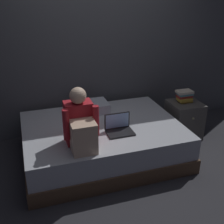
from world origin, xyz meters
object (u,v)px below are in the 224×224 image
object	(u,v)px
bed	(102,141)
laptop	(119,128)
book_stack	(185,96)
nightstand	(184,120)
person_sitting	(80,125)
pillow	(88,107)

from	to	relation	value
bed	laptop	size ratio (longest dim) A/B	6.25
bed	laptop	distance (m)	0.41
laptop	book_stack	bearing A→B (deg)	20.81
nightstand	book_stack	size ratio (longest dim) A/B	2.39
laptop	bed	bearing A→B (deg)	118.94
person_sitting	pillow	size ratio (longest dim) A/B	1.17
nightstand	book_stack	bearing A→B (deg)	96.73
laptop	pillow	distance (m)	0.73
bed	laptop	bearing A→B (deg)	-61.06
pillow	book_stack	world-z (taller)	book_stack
person_sitting	book_stack	world-z (taller)	person_sitting
bed	book_stack	size ratio (longest dim) A/B	8.83
laptop	pillow	xyz separation A→B (m)	(-0.21, 0.70, 0.01)
nightstand	pillow	world-z (taller)	pillow
bed	pillow	xyz separation A→B (m)	(-0.07, 0.45, 0.30)
person_sitting	pillow	xyz separation A→B (m)	(0.29, 0.87, -0.19)
bed	pillow	distance (m)	0.55
laptop	book_stack	world-z (taller)	book_stack
laptop	nightstand	bearing A→B (deg)	19.00
pillow	person_sitting	bearing A→B (deg)	-108.23
bed	person_sitting	size ratio (longest dim) A/B	3.05
bed	pillow	size ratio (longest dim) A/B	3.57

